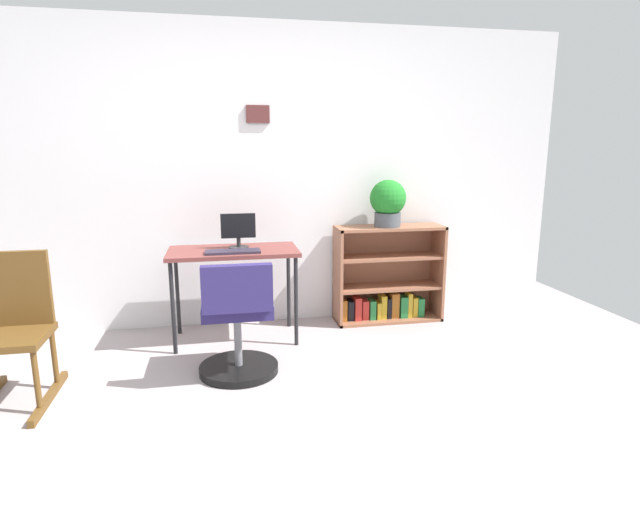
{
  "coord_description": "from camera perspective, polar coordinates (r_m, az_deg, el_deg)",
  "views": [
    {
      "loc": [
        -0.31,
        -2.12,
        1.45
      ],
      "look_at": [
        0.35,
        1.27,
        0.7
      ],
      "focal_mm": 28.76,
      "sensor_mm": 36.0,
      "label": 1
    }
  ],
  "objects": [
    {
      "name": "wall_back",
      "position": [
        4.28,
        -6.99,
        9.04
      ],
      "size": [
        5.2,
        0.12,
        2.42
      ],
      "color": "silver",
      "rests_on": "ground_plane"
    },
    {
      "name": "monitor",
      "position": [
        3.91,
        -9.08,
        3.27
      ],
      "size": [
        0.26,
        0.15,
        0.27
      ],
      "color": "#262628",
      "rests_on": "desk"
    },
    {
      "name": "bookshelf_low",
      "position": [
        4.44,
        7.36,
        -2.11
      ],
      "size": [
        0.91,
        0.3,
        0.82
      ],
      "color": "#8F593F",
      "rests_on": "ground_plane"
    },
    {
      "name": "office_chair",
      "position": [
        3.34,
        -9.15,
        -7.26
      ],
      "size": [
        0.52,
        0.55,
        0.79
      ],
      "color": "black",
      "rests_on": "ground_plane"
    },
    {
      "name": "desk",
      "position": [
        3.91,
        -9.6,
        0.21
      ],
      "size": [
        0.96,
        0.5,
        0.71
      ],
      "color": "brown",
      "rests_on": "ground_plane"
    },
    {
      "name": "ground_plane",
      "position": [
        2.59,
        -2.46,
        -21.86
      ],
      "size": [
        6.24,
        6.24,
        0.0
      ],
      "primitive_type": "plane",
      "color": "#9D9293"
    },
    {
      "name": "keyboard",
      "position": [
        3.77,
        -9.68,
        0.93
      ],
      "size": [
        0.4,
        0.15,
        0.02
      ],
      "primitive_type": "cube",
      "color": "#2B2433",
      "rests_on": "desk"
    },
    {
      "name": "potted_plant_on_shelf",
      "position": [
        4.26,
        7.56,
        6.44
      ],
      "size": [
        0.3,
        0.3,
        0.39
      ],
      "color": "#474C51",
      "rests_on": "bookshelf_low"
    },
    {
      "name": "rocking_chair",
      "position": [
        3.48,
        -31.09,
        -6.41
      ],
      "size": [
        0.42,
        0.64,
        0.87
      ],
      "color": "brown",
      "rests_on": "ground_plane"
    }
  ]
}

